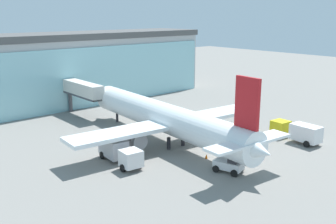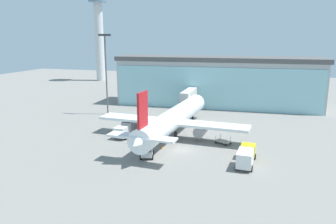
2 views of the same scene
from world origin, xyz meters
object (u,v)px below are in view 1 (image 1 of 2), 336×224
catering_truck (119,151)px  baggage_cart (226,130)px  jet_bridge (81,90)px  safety_cone_nose (206,156)px  pushback_tug (230,164)px  safety_cone_wingtip (254,127)px  fuel_truck (297,131)px  airplane (167,119)px

catering_truck → baggage_cart: size_ratio=2.31×
jet_bridge → baggage_cart: bearing=-153.6°
jet_bridge → safety_cone_nose: 29.18m
jet_bridge → pushback_tug: size_ratio=3.33×
jet_bridge → catering_truck: size_ratio=1.60×
catering_truck → pushback_tug: catering_truck is taller
jet_bridge → baggage_cart: size_ratio=3.70×
safety_cone_wingtip → pushback_tug: bearing=-150.4°
catering_truck → safety_cone_nose: bearing=61.5°
fuel_truck → pushback_tug: fuel_truck is taller
fuel_truck → safety_cone_nose: bearing=80.0°
pushback_tug → safety_cone_wingtip: (15.81, 8.99, -0.70)m
catering_truck → jet_bridge: bearing=166.7°
fuel_truck → safety_cone_nose: fuel_truck is taller
jet_bridge → fuel_truck: (16.32, -32.14, -3.13)m
pushback_tug → safety_cone_nose: size_ratio=6.50×
safety_cone_nose → safety_cone_wingtip: bearing=16.2°
jet_bridge → safety_cone_nose: bearing=-176.8°
fuel_truck → pushback_tug: bearing=97.9°
airplane → catering_truck: size_ratio=4.88×
fuel_truck → airplane: bearing=56.1°
jet_bridge → catering_truck: jet_bridge is taller
jet_bridge → safety_cone_wingtip: bearing=-146.3°
catering_truck → fuel_truck: size_ratio=1.00×
airplane → safety_cone_wingtip: airplane is taller
baggage_cart → jet_bridge: bearing=-36.7°
baggage_cart → safety_cone_nose: baggage_cart is taller
fuel_truck → baggage_cart: fuel_truck is taller
jet_bridge → fuel_truck: jet_bridge is taller
airplane → catering_truck: bearing=104.8°
baggage_cart → catering_truck: bearing=26.2°
safety_cone_wingtip → airplane: bearing=167.5°
fuel_truck → safety_cone_nose: (-14.52, 3.34, -1.19)m
airplane → catering_truck: 9.35m
fuel_truck → pushback_tug: 15.63m
airplane → baggage_cart: 10.59m
airplane → fuel_truck: airplane is taller
airplane → safety_cone_nose: airplane is taller
safety_cone_nose → airplane: bearing=90.6°
baggage_cart → safety_cone_wingtip: size_ratio=5.85×
catering_truck → fuel_truck: 25.24m
catering_truck → baggage_cart: 18.93m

